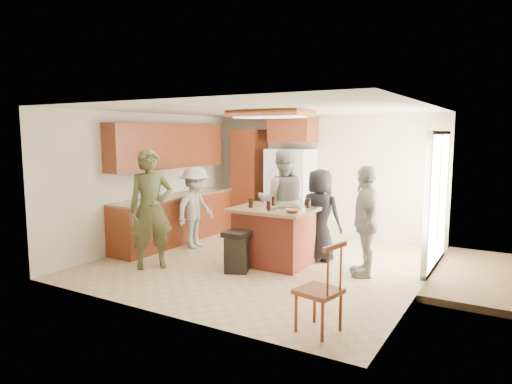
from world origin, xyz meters
The scene contains 12 objects.
person_front_left centered at (-1.38, -1.14, 0.94)m, with size 0.68×0.50×1.87m, color #404226.
person_behind_left centered at (-0.02, 0.73, 0.93)m, with size 0.90×0.56×1.85m, color gray.
person_behind_right centered at (0.73, 0.61, 0.77)m, with size 0.75×0.49×1.54m, color black.
person_side_right centered at (1.63, 0.19, 0.83)m, with size 0.97×0.50×1.66m, color #989A91.
person_counter centered at (-1.58, 0.23, 0.76)m, with size 0.98×0.45×1.51m, color gray.
left_cabinetry centered at (-2.24, 0.40, 0.96)m, with size 0.64×3.00×2.30m.
back_wall_units centered at (-1.33, 2.20, 1.38)m, with size 1.80×0.60×2.45m.
refrigerator centered at (-0.55, 2.12, 0.90)m, with size 0.90×0.76×1.80m.
kitchen_island centered at (0.19, 0.01, 0.47)m, with size 1.28×1.03×0.93m.
island_items centered at (0.42, -0.08, 0.97)m, with size 0.94×0.68×0.15m.
trash_bin centered at (-0.11, -0.64, 0.32)m, with size 0.45×0.45×0.63m.
spindle_chair centered at (1.84, -2.01, 0.45)m, with size 0.50×0.50×0.99m.
Camera 1 is at (3.61, -6.37, 2.12)m, focal length 32.00 mm.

